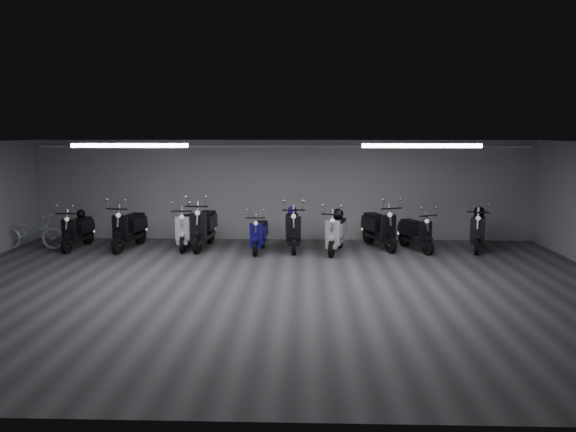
{
  "coord_description": "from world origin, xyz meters",
  "views": [
    {
      "loc": [
        0.64,
        -10.38,
        3.01
      ],
      "look_at": [
        0.23,
        2.5,
        1.05
      ],
      "focal_mm": 34.4,
      "sensor_mm": 36.0,
      "label": 1
    }
  ],
  "objects_px": {
    "scooter_4": "(259,229)",
    "scooter_9": "(478,225)",
    "helmet_0": "(338,214)",
    "helmet_1": "(292,211)",
    "scooter_1": "(129,222)",
    "scooter_8": "(416,227)",
    "scooter_2": "(184,223)",
    "scooter_3": "(204,220)",
    "helmet_2": "(479,212)",
    "scooter_6": "(336,227)",
    "scooter_5": "(293,223)",
    "scooter_7": "(380,222)",
    "bicycle": "(31,228)",
    "scooter_0": "(77,225)",
    "helmet_3": "(81,214)"
  },
  "relations": [
    {
      "from": "scooter_9",
      "to": "helmet_2",
      "type": "xyz_separation_m",
      "value": [
        0.08,
        0.23,
        0.3
      ]
    },
    {
      "from": "scooter_1",
      "to": "helmet_0",
      "type": "bearing_deg",
      "value": 8.18
    },
    {
      "from": "scooter_3",
      "to": "scooter_6",
      "type": "bearing_deg",
      "value": -2.29
    },
    {
      "from": "scooter_0",
      "to": "scooter_5",
      "type": "height_order",
      "value": "scooter_5"
    },
    {
      "from": "bicycle",
      "to": "helmet_0",
      "type": "distance_m",
      "value": 7.94
    },
    {
      "from": "scooter_4",
      "to": "scooter_8",
      "type": "xyz_separation_m",
      "value": [
        4.0,
        0.25,
        0.02
      ]
    },
    {
      "from": "scooter_3",
      "to": "scooter_4",
      "type": "distance_m",
      "value": 1.54
    },
    {
      "from": "scooter_0",
      "to": "scooter_6",
      "type": "distance_m",
      "value": 6.7
    },
    {
      "from": "helmet_1",
      "to": "scooter_8",
      "type": "bearing_deg",
      "value": -5.52
    },
    {
      "from": "scooter_7",
      "to": "helmet_1",
      "type": "distance_m",
      "value": 2.29
    },
    {
      "from": "scooter_2",
      "to": "scooter_6",
      "type": "distance_m",
      "value": 3.95
    },
    {
      "from": "scooter_6",
      "to": "scooter_9",
      "type": "bearing_deg",
      "value": 19.84
    },
    {
      "from": "scooter_1",
      "to": "scooter_9",
      "type": "bearing_deg",
      "value": 9.34
    },
    {
      "from": "scooter_1",
      "to": "helmet_2",
      "type": "xyz_separation_m",
      "value": [
        9.1,
        0.35,
        0.26
      ]
    },
    {
      "from": "scooter_7",
      "to": "bicycle",
      "type": "distance_m",
      "value": 9.04
    },
    {
      "from": "scooter_4",
      "to": "scooter_9",
      "type": "bearing_deg",
      "value": 8.61
    },
    {
      "from": "scooter_2",
      "to": "scooter_4",
      "type": "distance_m",
      "value": 2.02
    },
    {
      "from": "scooter_0",
      "to": "scooter_1",
      "type": "relative_size",
      "value": 0.89
    },
    {
      "from": "scooter_0",
      "to": "bicycle",
      "type": "bearing_deg",
      "value": -170.52
    },
    {
      "from": "scooter_6",
      "to": "scooter_9",
      "type": "height_order",
      "value": "scooter_9"
    },
    {
      "from": "scooter_9",
      "to": "helmet_0",
      "type": "height_order",
      "value": "scooter_9"
    },
    {
      "from": "scooter_1",
      "to": "helmet_1",
      "type": "relative_size",
      "value": 7.71
    },
    {
      "from": "scooter_1",
      "to": "scooter_8",
      "type": "bearing_deg",
      "value": 8.46
    },
    {
      "from": "helmet_0",
      "to": "helmet_1",
      "type": "distance_m",
      "value": 1.22
    },
    {
      "from": "scooter_3",
      "to": "helmet_1",
      "type": "height_order",
      "value": "scooter_3"
    },
    {
      "from": "scooter_1",
      "to": "bicycle",
      "type": "height_order",
      "value": "scooter_1"
    },
    {
      "from": "scooter_1",
      "to": "scooter_5",
      "type": "distance_m",
      "value": 4.25
    },
    {
      "from": "scooter_5",
      "to": "scooter_8",
      "type": "height_order",
      "value": "scooter_5"
    },
    {
      "from": "scooter_1",
      "to": "bicycle",
      "type": "bearing_deg",
      "value": -168.2
    },
    {
      "from": "scooter_1",
      "to": "helmet_3",
      "type": "bearing_deg",
      "value": -179.22
    },
    {
      "from": "scooter_5",
      "to": "scooter_7",
      "type": "xyz_separation_m",
      "value": [
        2.26,
        0.26,
        0.01
      ]
    },
    {
      "from": "scooter_5",
      "to": "helmet_2",
      "type": "distance_m",
      "value": 4.86
    },
    {
      "from": "scooter_6",
      "to": "scooter_9",
      "type": "relative_size",
      "value": 0.99
    },
    {
      "from": "scooter_8",
      "to": "helmet_2",
      "type": "relative_size",
      "value": 5.67
    },
    {
      "from": "scooter_6",
      "to": "scooter_9",
      "type": "xyz_separation_m",
      "value": [
        3.66,
        0.39,
        0.01
      ]
    },
    {
      "from": "scooter_4",
      "to": "scooter_6",
      "type": "xyz_separation_m",
      "value": [
        1.95,
        -0.01,
        0.06
      ]
    },
    {
      "from": "scooter_9",
      "to": "helmet_0",
      "type": "xyz_separation_m",
      "value": [
        -3.6,
        -0.16,
        0.29
      ]
    },
    {
      "from": "scooter_4",
      "to": "helmet_0",
      "type": "relative_size",
      "value": 5.63
    },
    {
      "from": "scooter_1",
      "to": "scooter_8",
      "type": "distance_m",
      "value": 7.41
    },
    {
      "from": "scooter_1",
      "to": "scooter_0",
      "type": "bearing_deg",
      "value": -169.23
    },
    {
      "from": "scooter_0",
      "to": "scooter_8",
      "type": "relative_size",
      "value": 1.02
    },
    {
      "from": "scooter_0",
      "to": "helmet_2",
      "type": "xyz_separation_m",
      "value": [
        10.44,
        0.4,
        0.34
      ]
    },
    {
      "from": "scooter_6",
      "to": "bicycle",
      "type": "relative_size",
      "value": 1.03
    },
    {
      "from": "scooter_2",
      "to": "scooter_3",
      "type": "bearing_deg",
      "value": -4.85
    },
    {
      "from": "scooter_4",
      "to": "scooter_9",
      "type": "xyz_separation_m",
      "value": [
        5.61,
        0.38,
        0.07
      ]
    },
    {
      "from": "scooter_9",
      "to": "helmet_0",
      "type": "distance_m",
      "value": 3.62
    },
    {
      "from": "scooter_9",
      "to": "bicycle",
      "type": "distance_m",
      "value": 11.53
    },
    {
      "from": "scooter_0",
      "to": "scooter_7",
      "type": "bearing_deg",
      "value": 7.54
    },
    {
      "from": "scooter_0",
      "to": "bicycle",
      "type": "xyz_separation_m",
      "value": [
        -1.17,
        -0.09,
        -0.08
      ]
    },
    {
      "from": "helmet_1",
      "to": "helmet_2",
      "type": "relative_size",
      "value": 0.84
    }
  ]
}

